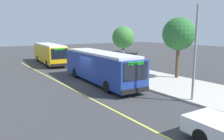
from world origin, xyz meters
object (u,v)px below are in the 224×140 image
object	(u,v)px
pedestrian_commuter	(125,68)
transit_bus_second	(50,53)
waiting_bench	(124,68)
route_sign_post	(123,60)
transit_bus_main	(100,66)

from	to	relation	value
pedestrian_commuter	transit_bus_second	bearing A→B (deg)	-169.12
transit_bus_second	waiting_bench	world-z (taller)	transit_bus_second
route_sign_post	transit_bus_second	bearing A→B (deg)	-171.16
waiting_bench	pedestrian_commuter	bearing A→B (deg)	-36.28
waiting_bench	route_sign_post	bearing A→B (deg)	-39.25
transit_bus_second	pedestrian_commuter	size ratio (longest dim) A/B	6.92
route_sign_post	pedestrian_commuter	world-z (taller)	route_sign_post
waiting_bench	transit_bus_second	bearing A→B (deg)	-161.62
transit_bus_second	pedestrian_commuter	world-z (taller)	transit_bus_second
waiting_bench	pedestrian_commuter	xyz separation A→B (m)	(1.96, -1.44, 0.48)
transit_bus_main	waiting_bench	bearing A→B (deg)	115.95
waiting_bench	transit_bus_main	bearing A→B (deg)	-64.05
transit_bus_main	transit_bus_second	xyz separation A→B (m)	(-15.20, 0.27, 0.00)
transit_bus_main	waiting_bench	xyz separation A→B (m)	(-2.23, 4.58, -0.98)
pedestrian_commuter	waiting_bench	bearing A→B (deg)	143.72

